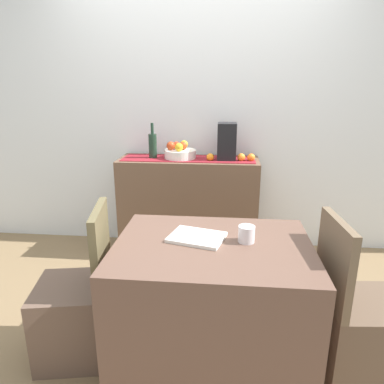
# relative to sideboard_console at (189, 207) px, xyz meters

# --- Properties ---
(ground_plane) EXTENTS (6.40, 6.40, 0.02)m
(ground_plane) POSITION_rel_sideboard_console_xyz_m (0.08, -0.92, -0.46)
(ground_plane) COLOR olive
(ground_plane) RESTS_ON ground
(room_wall_rear) EXTENTS (6.40, 0.06, 2.70)m
(room_wall_rear) POSITION_rel_sideboard_console_xyz_m (0.08, 0.26, 0.90)
(room_wall_rear) COLOR silver
(room_wall_rear) RESTS_ON ground
(sideboard_console) EXTENTS (1.23, 0.42, 0.89)m
(sideboard_console) POSITION_rel_sideboard_console_xyz_m (0.00, 0.00, 0.00)
(sideboard_console) COLOR brown
(sideboard_console) RESTS_ON ground
(table_runner) EXTENTS (1.16, 0.32, 0.01)m
(table_runner) POSITION_rel_sideboard_console_xyz_m (0.00, 0.00, 0.45)
(table_runner) COLOR maroon
(table_runner) RESTS_ON sideboard_console
(fruit_bowl) EXTENTS (0.28, 0.28, 0.07)m
(fruit_bowl) POSITION_rel_sideboard_console_xyz_m (-0.07, 0.00, 0.49)
(fruit_bowl) COLOR white
(fruit_bowl) RESTS_ON table_runner
(apple_right) EXTENTS (0.07, 0.07, 0.07)m
(apple_right) POSITION_rel_sideboard_console_xyz_m (-0.07, -0.07, 0.56)
(apple_right) COLOR gold
(apple_right) RESTS_ON fruit_bowl
(apple_upper) EXTENTS (0.07, 0.07, 0.07)m
(apple_upper) POSITION_rel_sideboard_console_xyz_m (-0.05, 0.01, 0.56)
(apple_upper) COLOR #B23E18
(apple_upper) RESTS_ON fruit_bowl
(apple_left) EXTENTS (0.07, 0.07, 0.07)m
(apple_left) POSITION_rel_sideboard_console_xyz_m (-0.05, 0.08, 0.56)
(apple_left) COLOR gold
(apple_left) RESTS_ON fruit_bowl
(apple_front) EXTENTS (0.07, 0.07, 0.07)m
(apple_front) POSITION_rel_sideboard_console_xyz_m (-0.11, 0.03, 0.56)
(apple_front) COLOR #BB3619
(apple_front) RESTS_ON fruit_bowl
(apple_center) EXTENTS (0.07, 0.07, 0.07)m
(apple_center) POSITION_rel_sideboard_console_xyz_m (-0.15, -0.02, 0.56)
(apple_center) COLOR #BB3E1B
(apple_center) RESTS_ON fruit_bowl
(wine_bottle) EXTENTS (0.07, 0.07, 0.31)m
(wine_bottle) POSITION_rel_sideboard_console_xyz_m (-0.32, 0.00, 0.56)
(wine_bottle) COLOR #1D3325
(wine_bottle) RESTS_ON sideboard_console
(coffee_maker) EXTENTS (0.16, 0.18, 0.32)m
(coffee_maker) POSITION_rel_sideboard_console_xyz_m (0.33, 0.00, 0.60)
(coffee_maker) COLOR black
(coffee_maker) RESTS_ON sideboard_console
(orange_loose_end) EXTENTS (0.07, 0.07, 0.07)m
(orange_loose_end) POSITION_rel_sideboard_console_xyz_m (0.19, -0.07, 0.48)
(orange_loose_end) COLOR orange
(orange_loose_end) RESTS_ON sideboard_console
(orange_loose_far) EXTENTS (0.07, 0.07, 0.07)m
(orange_loose_far) POSITION_rel_sideboard_console_xyz_m (0.54, -0.05, 0.48)
(orange_loose_far) COLOR orange
(orange_loose_far) RESTS_ON sideboard_console
(orange_loose_near_bowl) EXTENTS (0.07, 0.07, 0.07)m
(orange_loose_near_bowl) POSITION_rel_sideboard_console_xyz_m (0.46, -0.05, 0.48)
(orange_loose_near_bowl) COLOR orange
(orange_loose_near_bowl) RESTS_ON sideboard_console
(dining_table) EXTENTS (1.02, 0.77, 0.74)m
(dining_table) POSITION_rel_sideboard_console_xyz_m (0.28, -1.39, -0.08)
(dining_table) COLOR brown
(dining_table) RESTS_ON ground
(open_book) EXTENTS (0.32, 0.28, 0.02)m
(open_book) POSITION_rel_sideboard_console_xyz_m (0.19, -1.34, 0.30)
(open_book) COLOR white
(open_book) RESTS_ON dining_table
(coffee_cup) EXTENTS (0.09, 0.09, 0.09)m
(coffee_cup) POSITION_rel_sideboard_console_xyz_m (0.45, -1.35, 0.34)
(coffee_cup) COLOR silver
(coffee_cup) RESTS_ON dining_table
(chair_near_window) EXTENTS (0.47, 0.47, 0.90)m
(chair_near_window) POSITION_rel_sideboard_console_xyz_m (-0.50, -1.39, -0.18)
(chair_near_window) COLOR brown
(chair_near_window) RESTS_ON ground
(chair_by_corner) EXTENTS (0.43, 0.43, 0.90)m
(chair_by_corner) POSITION_rel_sideboard_console_xyz_m (1.05, -1.39, -0.18)
(chair_by_corner) COLOR brown
(chair_by_corner) RESTS_ON ground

